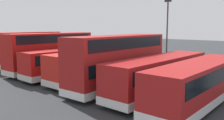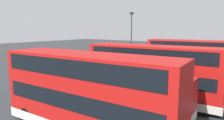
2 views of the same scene
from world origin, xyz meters
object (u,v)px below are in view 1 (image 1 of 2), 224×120
object	(u,v)px
bus_double_decker_sixth	(51,51)
waste_bin_yellow	(113,63)
bus_single_deck_near_end	(200,82)
bus_double_decker_third	(119,60)
bus_single_deck_fourth	(96,65)
car_hatchback_silver	(107,57)
bus_single_deck_second	(160,74)
bus_single_deck_fifth	(73,61)
lamp_post_tall	(167,31)
bus_double_decker_far_end	(24,48)
bus_single_deck_seventh	(42,55)

from	to	relation	value
bus_double_decker_sixth	waste_bin_yellow	xyz separation A→B (m)	(-2.52, -7.88, -1.97)
waste_bin_yellow	bus_single_deck_near_end	bearing A→B (deg)	152.05
bus_double_decker_third	bus_single_deck_fourth	distance (m)	3.67
bus_double_decker_sixth	car_hatchback_silver	distance (m)	10.67
bus_single_deck_second	bus_double_decker_third	bearing A→B (deg)	12.76
bus_single_deck_fifth	bus_double_decker_sixth	bearing A→B (deg)	5.64
bus_single_deck_near_end	waste_bin_yellow	size ratio (longest dim) A/B	11.98
bus_single_deck_second	lamp_post_tall	bearing A→B (deg)	-63.14
bus_single_deck_fourth	car_hatchback_silver	bearing A→B (deg)	-51.21
bus_single_deck_near_end	bus_single_deck_fifth	xyz separation A→B (m)	(14.12, -0.51, -0.00)
bus_single_deck_second	bus_single_deck_fifth	xyz separation A→B (m)	(10.72, 0.17, -0.00)
bus_double_decker_far_end	bus_single_deck_fourth	bearing A→B (deg)	179.67
bus_double_decker_far_end	waste_bin_yellow	bearing A→B (deg)	-142.35
bus_single_deck_fourth	car_hatchback_silver	xyz separation A→B (m)	(8.15, -10.14, -0.92)
bus_single_deck_near_end	bus_double_decker_far_end	distance (m)	24.83
car_hatchback_silver	lamp_post_tall	xyz separation A→B (m)	(-11.34, 2.25, 4.08)
bus_single_deck_fifth	bus_single_deck_near_end	bearing A→B (deg)	177.95
bus_double_decker_far_end	bus_double_decker_sixth	bearing A→B (deg)	176.66
bus_single_deck_second	bus_single_deck_seventh	distance (m)	17.79
bus_double_decker_sixth	bus_single_deck_seventh	world-z (taller)	bus_double_decker_sixth
bus_double_decker_third	lamp_post_tall	world-z (taller)	lamp_post_tall
bus_single_deck_fourth	bus_single_deck_seventh	distance (m)	10.71
bus_double_decker_far_end	car_hatchback_silver	bearing A→B (deg)	-121.51
bus_double_decker_third	car_hatchback_silver	size ratio (longest dim) A/B	2.30
bus_single_deck_fourth	bus_single_deck_fifth	size ratio (longest dim) A/B	0.95
lamp_post_tall	bus_single_deck_seventh	bearing A→B (deg)	28.00
bus_single_deck_seventh	bus_double_decker_far_end	size ratio (longest dim) A/B	0.96
bus_double_decker_sixth	bus_single_deck_near_end	bearing A→B (deg)	179.49
bus_single_deck_fifth	lamp_post_tall	bearing A→B (deg)	-130.85
bus_single_deck_near_end	bus_single_deck_seventh	bearing A→B (deg)	-2.70
bus_double_decker_sixth	car_hatchback_silver	size ratio (longest dim) A/B	2.29
bus_double_decker_third	bus_double_decker_sixth	world-z (taller)	same
bus_double_decker_third	bus_single_deck_fifth	xyz separation A→B (m)	(7.14, -0.64, -0.83)
car_hatchback_silver	waste_bin_yellow	world-z (taller)	car_hatchback_silver
bus_double_decker_sixth	car_hatchback_silver	bearing A→B (deg)	-84.64
bus_single_deck_near_end	bus_double_decker_far_end	bearing A→B (deg)	-1.32
bus_single_deck_near_end	lamp_post_tall	bearing A→B (deg)	-48.94
bus_single_deck_near_end	bus_double_decker_third	world-z (taller)	bus_double_decker_third
bus_single_deck_second	car_hatchback_silver	world-z (taller)	bus_single_deck_second
bus_single_deck_near_end	bus_single_deck_fifth	bearing A→B (deg)	-2.05
bus_single_deck_seventh	car_hatchback_silver	world-z (taller)	bus_single_deck_seventh
bus_single_deck_second	bus_double_decker_third	distance (m)	3.75
bus_single_deck_near_end	waste_bin_yellow	distance (m)	17.18
bus_double_decker_third	bus_single_deck_second	bearing A→B (deg)	-167.24
car_hatchback_silver	bus_single_deck_seventh	bearing A→B (deg)	75.19
bus_single_deck_seventh	lamp_post_tall	world-z (taller)	lamp_post_tall
bus_double_decker_sixth	bus_double_decker_far_end	world-z (taller)	same
bus_double_decker_third	bus_double_decker_far_end	size ratio (longest dim) A/B	1.03
bus_single_deck_second	bus_single_deck_fourth	bearing A→B (deg)	1.48
car_hatchback_silver	bus_single_deck_near_end	bearing A→B (deg)	150.30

